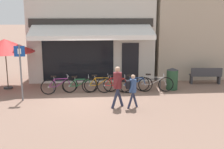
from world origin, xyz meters
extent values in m
plane|color=#846656|center=(0.00, 0.00, 0.00)|extent=(160.00, 160.00, 0.00)
cube|color=beige|center=(0.26, 4.39, 3.04)|extent=(6.69, 3.00, 6.07)
cube|color=black|center=(-0.48, 2.87, 1.25)|extent=(3.68, 0.04, 2.20)
cube|color=black|center=(2.27, 2.87, 1.05)|extent=(0.90, 0.04, 2.10)
cube|color=#282623|center=(0.26, 2.87, 3.15)|extent=(6.36, 0.06, 0.44)
cube|color=white|center=(0.26, 2.13, 2.82)|extent=(6.02, 1.53, 0.50)
cube|color=white|center=(0.26, 1.38, 2.50)|extent=(6.02, 0.03, 0.20)
cube|color=tan|center=(7.01, 4.89, 2.83)|extent=(6.40, 4.00, 5.65)
cylinder|color=#47494F|center=(0.94, 1.10, 0.55)|extent=(5.15, 0.04, 0.04)
cylinder|color=#47494F|center=(-1.58, 1.10, 0.28)|extent=(0.04, 0.04, 0.55)
cylinder|color=#47494F|center=(3.46, 1.10, 0.28)|extent=(0.04, 0.04, 0.55)
torus|color=black|center=(-0.81, 1.03, 0.36)|extent=(0.70, 0.22, 0.71)
cylinder|color=#9E9EA3|center=(-0.81, 1.03, 0.36)|extent=(0.08, 0.08, 0.07)
torus|color=black|center=(-1.78, 0.79, 0.36)|extent=(0.70, 0.22, 0.71)
cylinder|color=#9E9EA3|center=(-1.78, 0.79, 0.36)|extent=(0.08, 0.08, 0.07)
cylinder|color=#892D7A|center=(-1.18, 0.94, 0.51)|extent=(0.55, 0.17, 0.38)
cylinder|color=#892D7A|center=(-1.22, 0.93, 0.70)|extent=(0.60, 0.18, 0.05)
cylinder|color=#892D7A|center=(-1.48, 0.87, 0.52)|extent=(0.11, 0.06, 0.37)
cylinder|color=#892D7A|center=(-1.61, 0.83, 0.35)|extent=(0.35, 0.12, 0.05)
cylinder|color=#892D7A|center=(-1.65, 0.82, 0.53)|extent=(0.30, 0.10, 0.37)
cylinder|color=#892D7A|center=(-0.87, 1.02, 0.52)|extent=(0.15, 0.07, 0.34)
cylinder|color=#9E9EA3|center=(-1.53, 0.85, 0.76)|extent=(0.06, 0.04, 0.11)
cube|color=black|center=(-1.54, 0.85, 0.83)|extent=(0.26, 0.16, 0.05)
cylinder|color=#9E9EA3|center=(-0.92, 1.01, 0.76)|extent=(0.03, 0.03, 0.14)
cylinder|color=#9E9EA3|center=(-0.92, 1.00, 0.83)|extent=(0.15, 0.51, 0.03)
torus|color=black|center=(0.15, 1.00, 0.33)|extent=(0.67, 0.12, 0.67)
cylinder|color=#9E9EA3|center=(0.15, 1.00, 0.33)|extent=(0.07, 0.07, 0.08)
torus|color=black|center=(-0.86, 0.96, 0.33)|extent=(0.67, 0.12, 0.67)
cylinder|color=#9E9EA3|center=(-0.86, 0.96, 0.33)|extent=(0.07, 0.07, 0.08)
cylinder|color=#23703D|center=(-0.23, 0.97, 0.48)|extent=(0.57, 0.05, 0.36)
cylinder|color=#23703D|center=(-0.27, 0.95, 0.65)|extent=(0.62, 0.06, 0.05)
cylinder|color=#23703D|center=(-0.54, 0.96, 0.49)|extent=(0.12, 0.08, 0.35)
cylinder|color=#23703D|center=(-0.68, 0.97, 0.32)|extent=(0.36, 0.05, 0.05)
cylinder|color=#23703D|center=(-0.72, 0.95, 0.49)|extent=(0.31, 0.06, 0.35)
cylinder|color=#23703D|center=(0.10, 0.98, 0.49)|extent=(0.15, 0.07, 0.32)
cylinder|color=#9E9EA3|center=(-0.59, 0.94, 0.71)|extent=(0.06, 0.04, 0.11)
cube|color=black|center=(-0.61, 0.93, 0.78)|extent=(0.24, 0.11, 0.06)
cylinder|color=#9E9EA3|center=(0.04, 0.96, 0.71)|extent=(0.03, 0.04, 0.14)
cylinder|color=#9E9EA3|center=(0.04, 0.95, 0.78)|extent=(0.04, 0.52, 0.07)
torus|color=black|center=(1.07, 1.00, 0.35)|extent=(0.70, 0.09, 0.70)
cylinder|color=#9E9EA3|center=(1.07, 1.00, 0.35)|extent=(0.07, 0.06, 0.07)
torus|color=black|center=(0.07, 0.94, 0.35)|extent=(0.70, 0.09, 0.70)
cylinder|color=#9E9EA3|center=(0.07, 0.94, 0.35)|extent=(0.07, 0.06, 0.07)
cylinder|color=orange|center=(0.69, 0.98, 0.51)|extent=(0.56, 0.07, 0.37)
cylinder|color=orange|center=(0.65, 0.98, 0.69)|extent=(0.62, 0.07, 0.05)
cylinder|color=orange|center=(0.38, 0.96, 0.51)|extent=(0.11, 0.04, 0.37)
cylinder|color=orange|center=(0.24, 0.95, 0.34)|extent=(0.35, 0.05, 0.05)
cylinder|color=orange|center=(0.21, 0.95, 0.52)|extent=(0.30, 0.06, 0.37)
cylinder|color=orange|center=(1.01, 1.00, 0.52)|extent=(0.14, 0.04, 0.34)
cylinder|color=#9E9EA3|center=(0.33, 0.96, 0.75)|extent=(0.05, 0.02, 0.11)
cube|color=black|center=(0.31, 0.96, 0.82)|extent=(0.25, 0.11, 0.05)
cylinder|color=#9E9EA3|center=(0.96, 1.00, 0.75)|extent=(0.03, 0.03, 0.14)
cylinder|color=#9E9EA3|center=(0.96, 1.00, 0.82)|extent=(0.05, 0.52, 0.03)
torus|color=black|center=(1.82, 0.74, 0.36)|extent=(0.72, 0.16, 0.72)
cylinder|color=#9E9EA3|center=(1.82, 0.74, 0.36)|extent=(0.08, 0.07, 0.07)
torus|color=black|center=(0.77, 0.86, 0.36)|extent=(0.72, 0.16, 0.72)
cylinder|color=#9E9EA3|center=(0.77, 0.86, 0.36)|extent=(0.08, 0.07, 0.07)
cylinder|color=#B21E1E|center=(1.42, 0.79, 0.52)|extent=(0.59, 0.08, 0.38)
cylinder|color=#B21E1E|center=(1.38, 0.81, 0.70)|extent=(0.65, 0.11, 0.05)
cylinder|color=#B21E1E|center=(1.10, 0.83, 0.52)|extent=(0.12, 0.07, 0.38)
cylinder|color=#B21E1E|center=(0.95, 0.84, 0.35)|extent=(0.37, 0.08, 0.05)
cylinder|color=#B21E1E|center=(0.91, 0.85, 0.53)|extent=(0.32, 0.05, 0.37)
cylinder|color=#B21E1E|center=(1.76, 0.76, 0.52)|extent=(0.15, 0.07, 0.35)
cylinder|color=#9E9EA3|center=(1.04, 0.85, 0.76)|extent=(0.06, 0.04, 0.11)
cube|color=black|center=(1.03, 0.86, 0.83)|extent=(0.25, 0.13, 0.06)
cylinder|color=#9E9EA3|center=(1.70, 0.78, 0.76)|extent=(0.03, 0.04, 0.14)
cylinder|color=#9E9EA3|center=(1.70, 0.78, 0.83)|extent=(0.08, 0.52, 0.05)
torus|color=black|center=(2.70, 0.88, 0.35)|extent=(0.70, 0.07, 0.69)
cylinder|color=#9E9EA3|center=(2.70, 0.88, 0.35)|extent=(0.07, 0.06, 0.07)
torus|color=black|center=(1.69, 0.84, 0.35)|extent=(0.70, 0.07, 0.69)
cylinder|color=#9E9EA3|center=(1.69, 0.84, 0.35)|extent=(0.07, 0.06, 0.07)
cylinder|color=#1E4793|center=(2.31, 0.87, 0.50)|extent=(0.57, 0.06, 0.37)
cylinder|color=#1E4793|center=(2.28, 0.87, 0.68)|extent=(0.63, 0.06, 0.05)
cylinder|color=#1E4793|center=(2.00, 0.85, 0.51)|extent=(0.11, 0.04, 0.37)
cylinder|color=#1E4793|center=(1.86, 0.85, 0.34)|extent=(0.36, 0.05, 0.05)
cylinder|color=#1E4793|center=(1.82, 0.85, 0.52)|extent=(0.31, 0.05, 0.36)
cylinder|color=#1E4793|center=(2.64, 0.88, 0.51)|extent=(0.14, 0.04, 0.34)
cylinder|color=#9E9EA3|center=(1.95, 0.85, 0.74)|extent=(0.05, 0.03, 0.11)
cube|color=black|center=(1.93, 0.85, 0.81)|extent=(0.24, 0.11, 0.05)
cylinder|color=#9E9EA3|center=(2.59, 0.88, 0.74)|extent=(0.03, 0.03, 0.14)
cylinder|color=#9E9EA3|center=(2.59, 0.88, 0.81)|extent=(0.04, 0.52, 0.03)
torus|color=black|center=(3.65, 0.79, 0.36)|extent=(0.72, 0.21, 0.72)
cylinder|color=#9E9EA3|center=(3.65, 0.79, 0.36)|extent=(0.08, 0.08, 0.07)
torus|color=black|center=(2.56, 0.99, 0.36)|extent=(0.72, 0.21, 0.72)
cylinder|color=#9E9EA3|center=(2.56, 0.99, 0.36)|extent=(0.08, 0.08, 0.07)
cylinder|color=#BCB7B2|center=(3.24, 0.86, 0.52)|extent=(0.61, 0.17, 0.38)
cylinder|color=#BCB7B2|center=(3.19, 0.85, 0.70)|extent=(0.68, 0.16, 0.05)
cylinder|color=#BCB7B2|center=(2.90, 0.92, 0.52)|extent=(0.12, 0.04, 0.38)
cylinder|color=#BCB7B2|center=(2.75, 0.95, 0.35)|extent=(0.39, 0.10, 0.05)
cylinder|color=#BCB7B2|center=(2.71, 0.95, 0.53)|extent=(0.33, 0.11, 0.37)
cylinder|color=#BCB7B2|center=(3.59, 0.79, 0.52)|extent=(0.16, 0.04, 0.35)
cylinder|color=#9E9EA3|center=(2.84, 0.91, 0.76)|extent=(0.05, 0.02, 0.11)
cube|color=black|center=(2.83, 0.91, 0.83)|extent=(0.25, 0.14, 0.06)
cylinder|color=#9E9EA3|center=(3.53, 0.79, 0.76)|extent=(0.03, 0.04, 0.14)
cylinder|color=#9E9EA3|center=(3.53, 0.78, 0.83)|extent=(0.12, 0.52, 0.05)
cylinder|color=#282D47|center=(1.26, -1.11, 0.39)|extent=(0.34, 0.15, 0.81)
cylinder|color=#282D47|center=(1.06, -1.32, 0.39)|extent=(0.34, 0.15, 0.81)
cylinder|color=maroon|center=(1.16, -1.21, 1.09)|extent=(0.37, 0.37, 0.62)
sphere|color=tan|center=(1.16, -1.21, 1.53)|extent=(0.20, 0.20, 0.20)
cylinder|color=maroon|center=(1.09, -1.41, 1.09)|extent=(0.28, 0.18, 0.55)
cylinder|color=maroon|center=(1.22, -1.02, 1.09)|extent=(0.28, 0.18, 0.55)
cylinder|color=#282D47|center=(1.84, -1.26, 0.32)|extent=(0.27, 0.09, 0.66)
cylinder|color=#282D47|center=(1.65, -1.41, 0.32)|extent=(0.27, 0.09, 0.66)
cylinder|color=#334C7F|center=(1.74, -1.34, 0.89)|extent=(0.27, 0.27, 0.50)
sphere|color=tan|center=(1.74, -1.34, 1.25)|extent=(0.17, 0.17, 0.17)
cylinder|color=#334C7F|center=(1.67, -1.49, 0.89)|extent=(0.23, 0.13, 0.45)
cylinder|color=#334C7F|center=(1.82, -1.18, 0.89)|extent=(0.23, 0.13, 0.45)
cube|color=black|center=(1.54, -1.34, 0.95)|extent=(0.14, 0.23, 0.30)
cylinder|color=#23472D|center=(4.07, 1.21, 0.48)|extent=(0.55, 0.55, 0.96)
cone|color=#33353A|center=(4.07, 1.21, 1.01)|extent=(0.56, 0.56, 0.11)
cylinder|color=slate|center=(-2.77, 0.02, 1.19)|extent=(0.07, 0.07, 2.39)
cube|color=#14429E|center=(-2.77, 0.01, 2.11)|extent=(0.44, 0.02, 0.44)
cube|color=white|center=(-2.77, -0.01, 2.11)|extent=(0.14, 0.01, 0.22)
cylinder|color=#4C3D2D|center=(-3.92, 2.07, 1.19)|extent=(0.05, 0.05, 2.38)
cone|color=red|center=(-3.92, 2.07, 2.12)|extent=(2.80, 2.80, 0.63)
cylinder|color=#262628|center=(-3.92, 2.07, 0.03)|extent=(0.44, 0.44, 0.06)
cube|color=#38383D|center=(6.14, 2.16, 0.45)|extent=(1.64, 0.60, 0.06)
cube|color=#38383D|center=(6.12, 1.97, 0.67)|extent=(1.60, 0.21, 0.40)
cube|color=#38383D|center=(5.42, 2.23, 0.23)|extent=(0.11, 0.36, 0.45)
cube|color=#38383D|center=(6.86, 2.08, 0.23)|extent=(0.11, 0.36, 0.45)
camera|label=1|loc=(0.03, -11.70, 3.65)|focal=45.00mm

